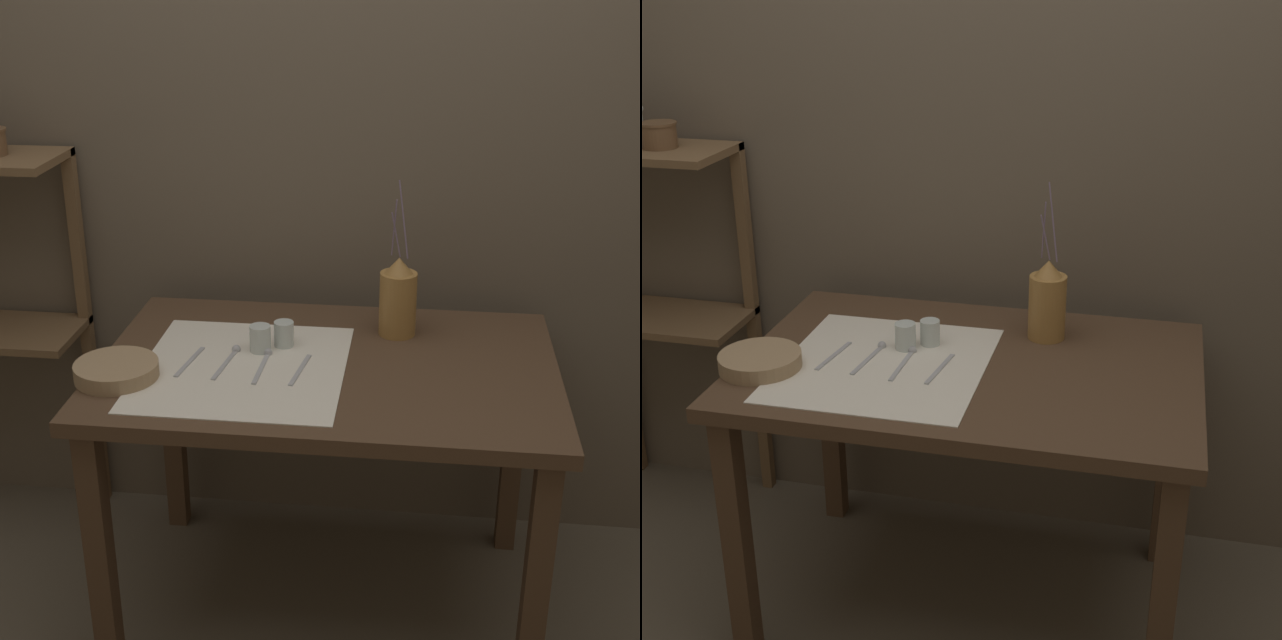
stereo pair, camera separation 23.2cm
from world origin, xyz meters
The scene contains 12 objects.
ground_plane centered at (0.00, 0.00, 0.00)m, with size 12.00×12.00×0.00m, color brown.
stone_wall_back centered at (0.00, 0.52, 1.20)m, with size 7.00×0.06×2.40m.
wooden_table centered at (0.00, 0.00, 0.69)m, with size 1.21×0.81×0.80m.
linen_cloth centered at (-0.22, -0.06, 0.80)m, with size 0.53×0.58×0.00m.
pitcher_with_flowers centered at (0.17, 0.21, 0.90)m, with size 0.10×0.10×0.45m.
wooden_bowl centered at (-0.53, -0.16, 0.82)m, with size 0.22×0.22×0.04m.
glass_tumbler_near centered at (-0.19, 0.04, 0.84)m, with size 0.06×0.06×0.07m.
glass_tumbler_far centered at (-0.13, 0.08, 0.83)m, with size 0.05×0.05×0.07m.
fork_outer centered at (-0.36, -0.05, 0.80)m, with size 0.04×0.18×0.00m.
spoon_outer centered at (-0.26, 0.00, 0.80)m, with size 0.04×0.20×0.02m.
spoon_inner centered at (-0.17, -0.01, 0.80)m, with size 0.02×0.20×0.02m.
fork_inner centered at (-0.07, -0.07, 0.80)m, with size 0.04×0.18×0.00m.
Camera 1 is at (0.24, -2.13, 1.82)m, focal length 50.00 mm.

